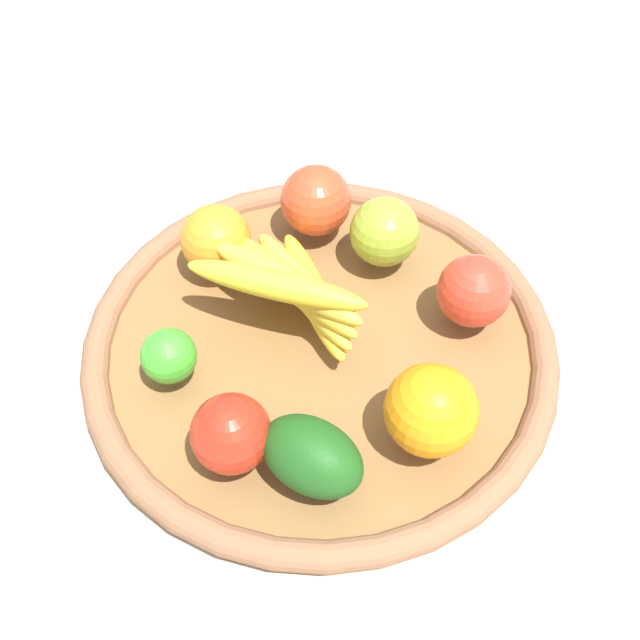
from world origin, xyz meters
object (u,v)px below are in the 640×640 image
at_px(avocado, 312,456).
at_px(banana_bunch, 294,287).
at_px(apple_0, 384,232).
at_px(apple_3, 474,291).
at_px(apple_2, 316,200).
at_px(lime_0, 169,356).
at_px(orange_0, 431,410).
at_px(apple_1, 231,434).
at_px(orange_1, 216,240).

bearing_deg(avocado, banana_bunch, -153.20).
bearing_deg(avocado, apple_0, -174.81).
xyz_separation_m(apple_3, apple_0, (-0.05, -0.10, 0.00)).
xyz_separation_m(avocado, apple_3, (-0.22, 0.08, 0.00)).
bearing_deg(apple_2, lime_0, -13.07).
bearing_deg(orange_0, apple_0, -151.92).
height_order(apple_2, apple_0, apple_2).
bearing_deg(apple_1, apple_3, 146.38).
height_order(apple_2, apple_3, apple_2).
bearing_deg(lime_0, banana_bunch, 143.50).
relative_size(banana_bunch, lime_0, 3.44).
relative_size(banana_bunch, avocado, 1.95).
height_order(apple_2, orange_0, orange_0).
bearing_deg(apple_3, orange_1, -84.29).
xyz_separation_m(apple_2, orange_1, (0.09, -0.07, -0.00)).
bearing_deg(apple_0, avocado, 5.19).
bearing_deg(orange_0, banana_bunch, -118.78).
bearing_deg(orange_0, apple_2, -138.70).
bearing_deg(orange_1, apple_0, 114.82).
bearing_deg(apple_0, lime_0, -32.42).
distance_m(orange_1, orange_0, 0.28).
relative_size(avocado, apple_1, 1.33).
distance_m(avocado, apple_1, 0.07).
distance_m(lime_0, avocado, 0.17).
bearing_deg(apple_3, orange_0, -0.46).
height_order(avocado, apple_3, apple_3).
relative_size(banana_bunch, apple_3, 2.51).
distance_m(banana_bunch, avocado, 0.18).
relative_size(lime_0, avocado, 0.57).
xyz_separation_m(apple_2, apple_3, (0.06, 0.18, -0.00)).
distance_m(apple_2, orange_1, 0.11).
relative_size(avocado, orange_1, 1.26).
bearing_deg(apple_2, orange_0, 41.30).
bearing_deg(apple_2, apple_3, 71.25).
xyz_separation_m(banana_bunch, apple_2, (-0.12, -0.03, -0.00)).
bearing_deg(apple_3, apple_0, -113.77).
xyz_separation_m(avocado, apple_1, (0.01, -0.07, 0.00)).
relative_size(orange_1, orange_0, 0.90).
height_order(apple_2, avocado, apple_2).
xyz_separation_m(avocado, apple_0, (-0.26, -0.02, 0.00)).
height_order(banana_bunch, avocado, banana_bunch).
xyz_separation_m(apple_1, apple_0, (-0.27, 0.04, 0.00)).
height_order(apple_3, apple_0, same).
bearing_deg(lime_0, apple_2, 166.93).
xyz_separation_m(banana_bunch, orange_1, (-0.03, -0.10, -0.00)).
bearing_deg(banana_bunch, orange_1, -108.87).
distance_m(avocado, orange_1, 0.26).
height_order(orange_1, apple_0, same).
distance_m(banana_bunch, orange_1, 0.10).
bearing_deg(banana_bunch, apple_0, 152.11).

